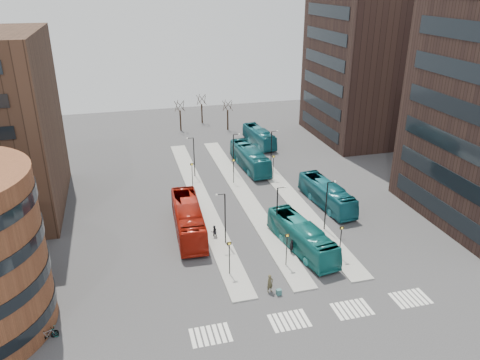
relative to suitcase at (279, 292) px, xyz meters
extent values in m
plane|color=#323235|center=(0.69, -7.68, -0.29)|extent=(160.00, 160.00, 0.00)
cube|color=gray|center=(-3.31, 22.32, -0.22)|extent=(2.50, 45.00, 0.15)
cube|color=gray|center=(2.69, 22.32, -0.22)|extent=(2.50, 45.00, 0.15)
cube|color=gray|center=(8.69, 22.32, -0.22)|extent=(2.50, 45.00, 0.15)
cube|color=navy|center=(0.00, 0.00, 0.00)|extent=(0.50, 0.42, 0.58)
imported|color=#9C180C|center=(-6.27, 14.03, 1.47)|extent=(3.59, 12.76, 3.52)
imported|color=#146867|center=(5.06, 7.04, 1.30)|extent=(4.44, 11.68, 3.17)
imported|color=#135A63|center=(6.28, 31.75, 1.39)|extent=(3.56, 12.19, 3.35)
imported|color=#155C69|center=(12.30, 16.42, 1.27)|extent=(3.67, 11.39, 3.12)
imported|color=#155D6B|center=(11.05, 42.30, 1.17)|extent=(3.44, 10.69, 2.93)
imported|color=#46402A|center=(-0.66, 0.67, 0.64)|extent=(0.78, 0.62, 1.86)
imported|color=black|center=(-3.66, 11.97, 0.48)|extent=(0.84, 0.70, 1.55)
imported|color=black|center=(3.68, 6.40, 0.54)|extent=(0.50, 1.01, 1.66)
imported|color=black|center=(5.19, 10.83, 0.46)|extent=(0.87, 1.11, 1.51)
imported|color=gray|center=(-20.31, -0.35, 0.12)|extent=(1.59, 0.58, 0.83)
imported|color=gray|center=(-20.31, -0.81, 0.23)|extent=(1.80, 1.14, 1.05)
imported|color=gray|center=(-20.31, -0.36, 0.19)|extent=(1.92, 1.31, 0.96)
cube|color=silver|center=(-8.81, -3.68, -0.28)|extent=(0.35, 2.40, 0.01)
cube|color=silver|center=(-8.31, -3.68, -0.28)|extent=(0.35, 2.40, 0.01)
cube|color=silver|center=(-7.81, -3.68, -0.28)|extent=(0.35, 2.40, 0.01)
cube|color=silver|center=(-7.31, -3.68, -0.28)|extent=(0.35, 2.40, 0.01)
cube|color=silver|center=(-6.81, -3.68, -0.28)|extent=(0.35, 2.40, 0.01)
cube|color=silver|center=(-6.31, -3.68, -0.28)|extent=(0.35, 2.40, 0.01)
cube|color=silver|center=(-5.81, -3.68, -0.28)|extent=(0.35, 2.40, 0.01)
cube|color=silver|center=(-1.81, -3.68, -0.28)|extent=(0.35, 2.40, 0.01)
cube|color=silver|center=(-1.31, -3.68, -0.28)|extent=(0.35, 2.40, 0.01)
cube|color=silver|center=(-0.81, -3.68, -0.28)|extent=(0.35, 2.40, 0.01)
cube|color=silver|center=(-0.31, -3.68, -0.28)|extent=(0.35, 2.40, 0.01)
cube|color=silver|center=(0.19, -3.68, -0.28)|extent=(0.35, 2.40, 0.01)
cube|color=silver|center=(0.69, -3.68, -0.28)|extent=(0.35, 2.40, 0.01)
cube|color=silver|center=(1.19, -3.68, -0.28)|extent=(0.35, 2.40, 0.01)
cube|color=silver|center=(4.19, -3.68, -0.28)|extent=(0.35, 2.40, 0.01)
cube|color=silver|center=(4.69, -3.68, -0.28)|extent=(0.35, 2.40, 0.01)
cube|color=silver|center=(5.19, -3.68, -0.28)|extent=(0.35, 2.40, 0.01)
cube|color=silver|center=(5.69, -3.68, -0.28)|extent=(0.35, 2.40, 0.01)
cube|color=silver|center=(6.19, -3.68, -0.28)|extent=(0.35, 2.40, 0.01)
cube|color=silver|center=(6.69, -3.68, -0.28)|extent=(0.35, 2.40, 0.01)
cube|color=silver|center=(7.19, -3.68, -0.28)|extent=(0.35, 2.40, 0.01)
cube|color=silver|center=(10.19, -3.68, -0.28)|extent=(0.35, 2.40, 0.01)
cube|color=silver|center=(10.69, -3.68, -0.28)|extent=(0.35, 2.40, 0.01)
cube|color=silver|center=(11.19, -3.68, -0.28)|extent=(0.35, 2.40, 0.01)
cube|color=silver|center=(11.69, -3.68, -0.28)|extent=(0.35, 2.40, 0.01)
cube|color=silver|center=(12.19, -3.68, -0.28)|extent=(0.35, 2.40, 0.01)
cube|color=silver|center=(12.69, -3.68, -0.28)|extent=(0.35, 2.40, 0.01)
cube|color=silver|center=(13.19, -3.68, -0.28)|extent=(0.35, 2.40, 0.01)
cube|color=black|center=(22.63, 8.32, 2.21)|extent=(0.12, 16.00, 2.00)
cube|color=black|center=(22.63, 8.32, 6.21)|extent=(0.12, 16.00, 2.00)
cube|color=black|center=(22.63, 8.32, 10.21)|extent=(0.12, 16.00, 2.00)
cube|color=black|center=(22.63, 8.32, 14.21)|extent=(0.12, 16.00, 2.00)
cube|color=black|center=(22.63, 8.32, 18.21)|extent=(0.12, 16.00, 2.00)
cube|color=black|center=(22.63, 8.32, 22.21)|extent=(0.12, 16.00, 2.00)
cube|color=#30201A|center=(32.69, 42.32, 14.71)|extent=(20.00, 20.00, 30.00)
cube|color=black|center=(22.63, 42.32, 2.21)|extent=(0.12, 16.00, 2.00)
cube|color=black|center=(22.63, 42.32, 6.21)|extent=(0.12, 16.00, 2.00)
cube|color=black|center=(22.63, 42.32, 10.21)|extent=(0.12, 16.00, 2.00)
cube|color=black|center=(22.63, 42.32, 14.21)|extent=(0.12, 16.00, 2.00)
cube|color=black|center=(22.63, 42.32, 18.21)|extent=(0.12, 16.00, 2.00)
cube|color=black|center=(22.63, 42.32, 22.21)|extent=(0.12, 16.00, 2.00)
cylinder|color=black|center=(-3.71, 4.32, 1.61)|extent=(0.10, 0.10, 3.50)
cube|color=black|center=(-3.71, 4.32, 3.36)|extent=(0.45, 0.10, 0.30)
cube|color=yellow|center=(-3.71, 4.26, 3.36)|extent=(0.20, 0.02, 0.20)
cylinder|color=black|center=(-3.71, 26.32, 1.61)|extent=(0.10, 0.10, 3.50)
cube|color=black|center=(-3.71, 26.32, 3.36)|extent=(0.45, 0.10, 0.30)
cube|color=yellow|center=(-3.71, 26.26, 3.36)|extent=(0.20, 0.02, 0.20)
cylinder|color=black|center=(2.29, 4.32, 1.61)|extent=(0.10, 0.10, 3.50)
cube|color=black|center=(2.29, 4.32, 3.36)|extent=(0.45, 0.10, 0.30)
cube|color=yellow|center=(2.29, 4.26, 3.36)|extent=(0.20, 0.02, 0.20)
cylinder|color=black|center=(2.29, 26.32, 1.61)|extent=(0.10, 0.10, 3.50)
cube|color=black|center=(2.29, 26.32, 3.36)|extent=(0.45, 0.10, 0.30)
cube|color=yellow|center=(2.29, 26.26, 3.36)|extent=(0.20, 0.02, 0.20)
cylinder|color=black|center=(8.29, 4.32, 1.61)|extent=(0.10, 0.10, 3.50)
cube|color=black|center=(8.29, 4.32, 3.36)|extent=(0.45, 0.10, 0.30)
cube|color=yellow|center=(8.29, 4.26, 3.36)|extent=(0.20, 0.02, 0.20)
cylinder|color=black|center=(8.29, 26.32, 1.61)|extent=(0.10, 0.10, 3.50)
cube|color=black|center=(8.29, 26.32, 3.36)|extent=(0.45, 0.10, 0.30)
cube|color=yellow|center=(8.29, 26.26, 3.36)|extent=(0.20, 0.02, 0.20)
cylinder|color=black|center=(-2.71, 10.32, 2.86)|extent=(0.14, 0.14, 6.00)
cylinder|color=black|center=(-3.16, 10.32, 5.86)|extent=(0.90, 0.08, 0.08)
sphere|color=silver|center=(-3.61, 10.32, 5.86)|extent=(0.24, 0.24, 0.24)
cylinder|color=black|center=(-2.71, 30.32, 2.86)|extent=(0.14, 0.14, 6.00)
cylinder|color=black|center=(-3.16, 30.32, 5.86)|extent=(0.90, 0.08, 0.08)
sphere|color=silver|center=(-3.61, 30.32, 5.86)|extent=(0.24, 0.24, 0.24)
cylinder|color=black|center=(3.29, 10.32, 2.86)|extent=(0.14, 0.14, 6.00)
cylinder|color=black|center=(3.74, 10.32, 5.86)|extent=(0.90, 0.08, 0.08)
sphere|color=silver|center=(4.19, 10.32, 5.86)|extent=(0.24, 0.24, 0.24)
cylinder|color=black|center=(3.29, 30.32, 2.86)|extent=(0.14, 0.14, 6.00)
cylinder|color=black|center=(3.74, 30.32, 5.86)|extent=(0.90, 0.08, 0.08)
sphere|color=silver|center=(4.19, 30.32, 5.86)|extent=(0.24, 0.24, 0.24)
cylinder|color=black|center=(9.29, 10.32, 2.86)|extent=(0.14, 0.14, 6.00)
cylinder|color=black|center=(9.74, 10.32, 5.86)|extent=(0.90, 0.08, 0.08)
sphere|color=silver|center=(10.19, 10.32, 5.86)|extent=(0.24, 0.24, 0.24)
cylinder|color=black|center=(9.29, 30.32, 2.86)|extent=(0.14, 0.14, 6.00)
cylinder|color=black|center=(9.74, 30.32, 5.86)|extent=(0.90, 0.08, 0.08)
sphere|color=silver|center=(10.19, 30.32, 5.86)|extent=(0.24, 0.24, 0.24)
cylinder|color=black|center=(-1.31, 54.32, 1.71)|extent=(0.30, 0.30, 4.00)
cylinder|color=black|center=(-0.61, 54.32, 4.61)|extent=(0.10, 1.56, 1.95)
cylinder|color=black|center=(-1.09, 54.99, 4.61)|extent=(1.48, 0.59, 1.97)
cylinder|color=black|center=(-1.87, 54.74, 4.61)|extent=(0.90, 1.31, 1.99)
cylinder|color=black|center=(-1.87, 53.91, 4.61)|extent=(0.89, 1.31, 1.99)
cylinder|color=black|center=(-1.09, 53.66, 4.61)|extent=(1.48, 0.58, 1.97)
cylinder|color=black|center=(3.69, 58.32, 1.71)|extent=(0.30, 0.30, 4.00)
cylinder|color=black|center=(4.39, 58.32, 4.61)|extent=(0.10, 1.56, 1.95)
cylinder|color=black|center=(3.91, 58.99, 4.61)|extent=(1.48, 0.59, 1.97)
cylinder|color=black|center=(3.13, 58.74, 4.61)|extent=(0.90, 1.31, 1.99)
cylinder|color=black|center=(3.13, 57.91, 4.61)|extent=(0.89, 1.31, 1.99)
cylinder|color=black|center=(3.91, 57.66, 4.61)|extent=(1.48, 0.58, 1.97)
cylinder|color=black|center=(7.69, 52.32, 1.71)|extent=(0.30, 0.30, 4.00)
cylinder|color=black|center=(8.39, 52.32, 4.61)|extent=(0.10, 1.56, 1.95)
cylinder|color=black|center=(7.91, 52.99, 4.61)|extent=(1.48, 0.59, 1.97)
cylinder|color=black|center=(7.13, 52.74, 4.61)|extent=(0.90, 1.31, 1.99)
cylinder|color=black|center=(7.13, 51.91, 4.61)|extent=(0.89, 1.31, 1.99)
cylinder|color=black|center=(7.91, 51.66, 4.61)|extent=(1.48, 0.58, 1.97)
camera|label=1|loc=(-12.85, -34.00, 27.00)|focal=35.00mm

